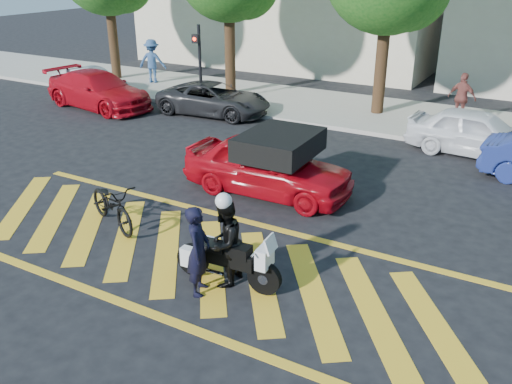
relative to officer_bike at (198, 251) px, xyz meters
The scene contains 15 objects.
ground 1.54m from the officer_bike, 133.34° to the left, with size 90.00×90.00×0.00m, color black.
sidewalk 12.99m from the officer_bike, 93.91° to the left, with size 60.00×5.00×0.15m, color #9E998E.
crosswalk 1.56m from the officer_bike, 134.57° to the left, with size 12.33×4.00×0.01m.
signal_pole 13.02m from the officer_bike, 124.67° to the left, with size 0.28×0.43×3.20m.
officer_bike is the anchor object (origin of this frame).
bicycle 3.42m from the officer_bike, 159.31° to the left, with size 0.70×2.00×1.05m, color black.
police_motorcycle 0.63m from the officer_bike, 61.31° to the left, with size 2.12×0.69×0.93m.
officer_moto 0.53m from the officer_bike, 62.75° to the left, with size 0.81×0.63×1.67m, color black.
red_convertible 4.65m from the officer_bike, 103.01° to the left, with size 1.74×4.32×1.47m, color #AE0813.
parked_far_left 15.80m from the officer_bike, 141.63° to the left, with size 1.30×3.72×1.23m, color #ABAEB3.
parked_left 13.99m from the officer_bike, 141.34° to the left, with size 1.98×4.87×1.41m, color #B00A17.
parked_mid_left 11.98m from the officer_bike, 122.20° to the left, with size 2.00×4.33×1.20m, color black.
parked_mid_right 10.59m from the officer_bike, 73.16° to the left, with size 1.65×4.10×1.40m, color white.
pedestrian_left 17.45m from the officer_bike, 131.90° to the left, with size 1.26×0.73×1.96m, color #2D4D7D.
pedestrian_right 13.30m from the officer_bike, 81.15° to the left, with size 1.01×0.42×1.73m, color brown.
Camera 1 is at (5.81, -7.63, 5.56)m, focal length 38.00 mm.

